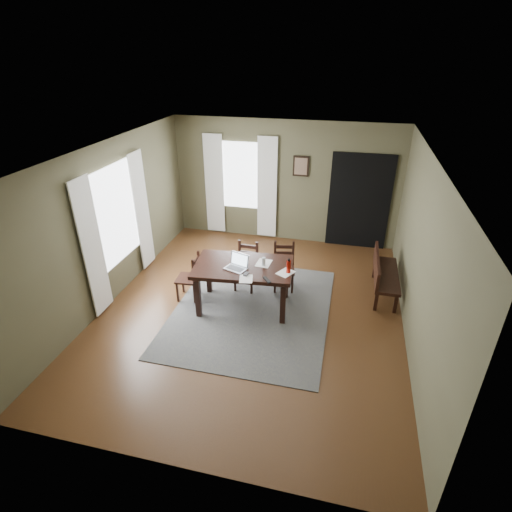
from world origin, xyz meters
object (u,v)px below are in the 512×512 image
(chair_end, at_px, (190,277))
(water_bottle, at_px, (289,266))
(chair_back_left, at_px, (246,267))
(dining_table, at_px, (243,271))
(chair_back_right, at_px, (284,267))
(laptop, at_px, (237,264))
(bench, at_px, (383,272))

(chair_end, height_order, water_bottle, water_bottle)
(chair_back_left, height_order, water_bottle, water_bottle)
(dining_table, xyz_separation_m, chair_back_right, (0.56, 0.77, -0.28))
(chair_back_left, distance_m, water_bottle, 1.22)
(chair_back_left, relative_size, water_bottle, 3.59)
(chair_back_right, relative_size, laptop, 2.15)
(chair_end, relative_size, water_bottle, 3.52)
(dining_table, height_order, water_bottle, water_bottle)
(water_bottle, bearing_deg, dining_table, 175.64)
(water_bottle, bearing_deg, chair_end, 177.12)
(laptop, bearing_deg, chair_back_right, 73.28)
(chair_end, bearing_deg, water_bottle, 82.46)
(chair_end, bearing_deg, bench, 101.54)
(chair_back_left, bearing_deg, chair_back_right, 14.81)
(chair_back_left, height_order, chair_back_right, same)
(dining_table, bearing_deg, chair_end, 172.47)
(dining_table, height_order, laptop, laptop)
(bench, bearing_deg, laptop, 114.46)
(chair_end, height_order, laptop, laptop)
(bench, bearing_deg, chair_end, 106.20)
(chair_end, relative_size, laptop, 2.11)
(dining_table, xyz_separation_m, chair_end, (-0.98, 0.03, -0.29))
(dining_table, height_order, chair_back_right, chair_back_right)
(chair_end, xyz_separation_m, chair_back_right, (1.54, 0.74, 0.01))
(chair_back_right, distance_m, water_bottle, 0.99)
(chair_back_left, bearing_deg, bench, 10.66)
(chair_back_left, height_order, laptop, laptop)
(chair_end, height_order, chair_back_right, chair_back_right)
(laptop, distance_m, water_bottle, 0.84)
(laptop, xyz_separation_m, water_bottle, (0.84, 0.04, 0.05))
(chair_back_left, distance_m, bench, 2.46)
(chair_back_left, bearing_deg, water_bottle, -35.66)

